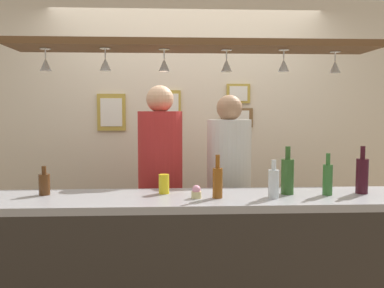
{
  "coord_description": "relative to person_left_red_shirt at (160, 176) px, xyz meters",
  "views": [
    {
      "loc": [
        -0.15,
        -2.89,
        1.57
      ],
      "look_at": [
        0.0,
        0.1,
        1.33
      ],
      "focal_mm": 39.56,
      "sensor_mm": 36.0,
      "label": 1
    }
  ],
  "objects": [
    {
      "name": "bottle_beer_green_import",
      "position": [
        1.05,
        -0.69,
        0.08
      ],
      "size": [
        0.06,
        0.06,
        0.26
      ],
      "color": "#336B2D",
      "rests_on": "bar_counter"
    },
    {
      "name": "person_left_red_shirt",
      "position": [
        0.0,
        0.0,
        0.0
      ],
      "size": [
        0.34,
        0.34,
        1.76
      ],
      "color": "#2D334C",
      "rests_on": "ground_plane"
    },
    {
      "name": "bottle_champagne_green",
      "position": [
        0.81,
        -0.65,
        0.1
      ],
      "size": [
        0.08,
        0.08,
        0.3
      ],
      "color": "#2D5623",
      "rests_on": "bar_counter"
    },
    {
      "name": "picture_frame_lower_pair",
      "position": [
        0.7,
        0.72,
        0.44
      ],
      "size": [
        0.3,
        0.02,
        0.18
      ],
      "color": "brown",
      "rests_on": "back_wall"
    },
    {
      "name": "back_wall",
      "position": [
        0.23,
        0.76,
        0.24
      ],
      "size": [
        4.4,
        0.06,
        2.6
      ],
      "primitive_type": "cube",
      "color": "beige",
      "rests_on": "ground_plane"
    },
    {
      "name": "hanging_wineglass_center_left",
      "position": [
        0.04,
        -0.65,
        0.78
      ],
      "size": [
        0.07,
        0.07,
        0.13
      ],
      "color": "silver",
      "rests_on": "overhead_glass_rack"
    },
    {
      "name": "bottle_beer_brown_stubby",
      "position": [
        -0.7,
        -0.6,
        0.05
      ],
      "size": [
        0.07,
        0.07,
        0.18
      ],
      "color": "#512D14",
      "rests_on": "bar_counter"
    },
    {
      "name": "hanging_wineglass_left",
      "position": [
        -0.31,
        -0.67,
        0.78
      ],
      "size": [
        0.07,
        0.07,
        0.13
      ],
      "color": "silver",
      "rests_on": "overhead_glass_rack"
    },
    {
      "name": "bottle_beer_amber_tall",
      "position": [
        0.36,
        -0.74,
        0.08
      ],
      "size": [
        0.06,
        0.06,
        0.26
      ],
      "color": "brown",
      "rests_on": "bar_counter"
    },
    {
      "name": "cupcake",
      "position": [
        0.23,
        -0.74,
        0.02
      ],
      "size": [
        0.06,
        0.06,
        0.08
      ],
      "color": "beige",
      "rests_on": "bar_counter"
    },
    {
      "name": "picture_frame_crest",
      "position": [
        0.09,
        0.72,
        0.56
      ],
      "size": [
        0.18,
        0.02,
        0.26
      ],
      "color": "#B29338",
      "rests_on": "back_wall"
    },
    {
      "name": "overhead_glass_rack",
      "position": [
        0.23,
        -0.64,
        0.89
      ],
      "size": [
        2.2,
        0.36,
        0.04
      ],
      "primitive_type": "cube",
      "color": "brown"
    },
    {
      "name": "bottle_wine_dark_red",
      "position": [
        1.28,
        -0.65,
        0.1
      ],
      "size": [
        0.08,
        0.08,
        0.3
      ],
      "color": "#380F19",
      "rests_on": "bar_counter"
    },
    {
      "name": "hanging_wineglass_center_right",
      "position": [
        0.77,
        -0.66,
        0.78
      ],
      "size": [
        0.07,
        0.07,
        0.13
      ],
      "color": "silver",
      "rests_on": "overhead_glass_rack"
    },
    {
      "name": "picture_frame_upper_small",
      "position": [
        0.71,
        0.72,
        0.66
      ],
      "size": [
        0.22,
        0.02,
        0.18
      ],
      "color": "#B29338",
      "rests_on": "back_wall"
    },
    {
      "name": "hanging_wineglass_center",
      "position": [
        0.42,
        -0.64,
        0.78
      ],
      "size": [
        0.07,
        0.07,
        0.13
      ],
      "color": "silver",
      "rests_on": "overhead_glass_rack"
    },
    {
      "name": "drink_can",
      "position": [
        0.04,
        -0.59,
        0.04
      ],
      "size": [
        0.07,
        0.07,
        0.12
      ],
      "primitive_type": "cylinder",
      "color": "yellow",
      "rests_on": "bar_counter"
    },
    {
      "name": "person_right_white_patterned_shirt",
      "position": [
        0.53,
        0.0,
        -0.05
      ],
      "size": [
        0.34,
        0.34,
        1.69
      ],
      "color": "#2D334C",
      "rests_on": "ground_plane"
    },
    {
      "name": "hanging_wineglass_right",
      "position": [
        1.11,
        -0.59,
        0.78
      ],
      "size": [
        0.07,
        0.07,
        0.13
      ],
      "color": "silver",
      "rests_on": "overhead_glass_rack"
    },
    {
      "name": "bar_counter",
      "position": [
        0.23,
        -0.85,
        -0.36
      ],
      "size": [
        2.7,
        0.55,
        1.05
      ],
      "color": "#99999E",
      "rests_on": "ground_plane"
    },
    {
      "name": "bottle_soda_clear",
      "position": [
        0.69,
        -0.77,
        0.07
      ],
      "size": [
        0.06,
        0.06,
        0.23
      ],
      "color": "silver",
      "rests_on": "bar_counter"
    },
    {
      "name": "hanging_wineglass_far_left",
      "position": [
        -0.66,
        -0.64,
        0.78
      ],
      "size": [
        0.07,
        0.07,
        0.13
      ],
      "color": "silver",
      "rests_on": "overhead_glass_rack"
    },
    {
      "name": "picture_frame_caricature",
      "position": [
        -0.46,
        0.72,
        0.49
      ],
      "size": [
        0.26,
        0.02,
        0.34
      ],
      "color": "#B29338",
      "rests_on": "back_wall"
    }
  ]
}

